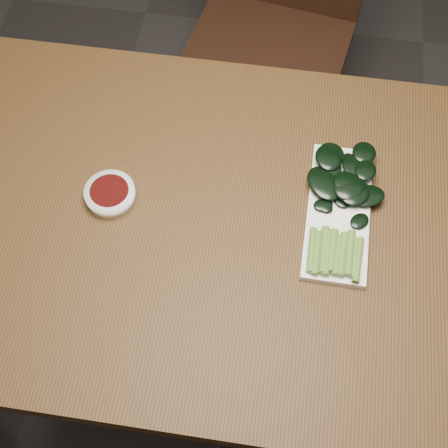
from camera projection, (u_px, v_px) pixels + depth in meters
The scene contains 6 objects.
ground at pixel (236, 348), 1.83m from camera, with size 6.00×6.00×0.00m, color #282626.
table at pixel (241, 240), 1.24m from camera, with size 1.40×0.80×0.75m.
chair_far at pixel (274, 22), 1.81m from camera, with size 0.52×0.52×0.89m.
sauce_bowl at pixel (110, 194), 1.19m from camera, with size 0.10×0.10×0.03m.
serving_plate at pixel (338, 213), 1.18m from camera, with size 0.12×0.30×0.01m.
gai_lan at pixel (342, 201), 1.17m from camera, with size 0.17×0.31×0.02m.
Camera 1 is at (0.05, -0.58, 1.78)m, focal length 50.00 mm.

